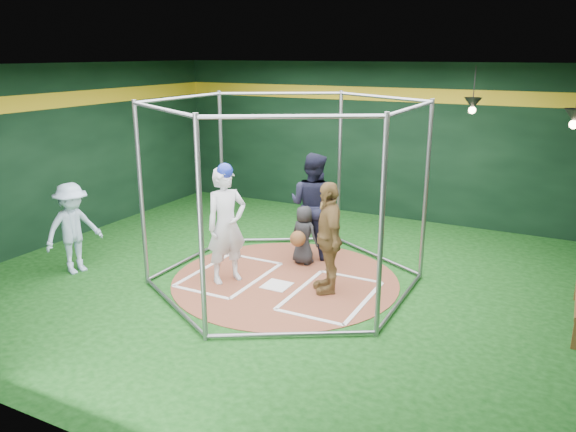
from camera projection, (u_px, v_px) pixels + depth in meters
The scene contains 13 objects.
room_shell at pixel (285, 178), 8.97m from camera, with size 10.10×9.10×3.53m.
clay_disc at pixel (285, 280), 9.46m from camera, with size 3.80×3.80×0.01m, color brown.
home_plate at pixel (277, 285), 9.20m from camera, with size 0.43×0.43×0.01m, color white.
batter_box_left at pixel (230, 274), 9.66m from camera, with size 1.17×1.77×0.01m.
batter_box_right at pixel (331, 295), 8.82m from camera, with size 1.17×1.77×0.01m.
batting_cage at pixel (285, 194), 9.04m from camera, with size 4.05×4.67×3.00m.
pendant_lamp_near at pixel (473, 104), 10.79m from camera, with size 0.34×0.34×0.90m.
pendant_lamp_far at pixel (575, 116), 8.64m from camera, with size 0.34×0.34×0.90m.
batter_figure at pixel (226, 224), 9.15m from camera, with size 0.75×0.84×2.00m.
visitor_leopard at pixel (328, 237), 8.78m from camera, with size 1.05×0.44×1.79m, color #A27D45.
catcher_figure at pixel (303, 235), 10.03m from camera, with size 0.57×0.60×1.07m.
umpire at pixel (313, 205), 10.36m from camera, with size 0.94×0.74×1.94m, color black.
bystander_blue at pixel (73, 228), 9.60m from camera, with size 1.02×0.59×1.59m, color #A9C4E0.
Camera 1 is at (4.07, -7.78, 3.68)m, focal length 35.00 mm.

